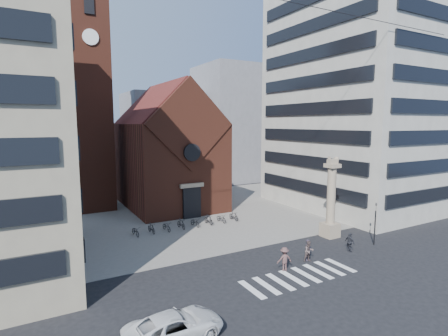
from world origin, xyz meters
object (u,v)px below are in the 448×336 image
at_px(pedestrian_0, 308,250).
at_px(pedestrian_2, 350,242).
at_px(lion_column, 331,205).
at_px(traffic_light, 375,223).
at_px(white_car, 175,327).
at_px(pedestrian_1, 309,251).
at_px(scooter_0, 136,231).

relative_size(pedestrian_0, pedestrian_2, 1.03).
bearing_deg(lion_column, pedestrian_0, -150.07).
distance_m(lion_column, traffic_light, 4.62).
bearing_deg(pedestrian_2, white_car, 103.44).
xyz_separation_m(traffic_light, white_car, (-23.12, -4.88, -1.50)).
height_order(pedestrian_1, scooter_0, pedestrian_1).
bearing_deg(traffic_light, white_car, -168.08).
height_order(traffic_light, scooter_0, traffic_light).
distance_m(lion_column, white_car, 23.07).
bearing_deg(traffic_light, pedestrian_1, -179.63).
distance_m(traffic_light, pedestrian_0, 8.64).
height_order(white_car, pedestrian_1, pedestrian_1).
xyz_separation_m(pedestrian_1, pedestrian_2, (5.05, -0.08, -0.04)).
distance_m(white_car, pedestrian_0, 15.45).
height_order(lion_column, pedestrian_1, lion_column).
distance_m(traffic_light, scooter_0, 24.83).
bearing_deg(traffic_light, scooter_0, 144.66).
bearing_deg(white_car, pedestrian_2, -79.25).
distance_m(traffic_light, pedestrian_2, 3.92).
xyz_separation_m(white_car, scooter_0, (2.91, 19.21, -0.23)).
bearing_deg(white_car, pedestrian_0, -73.64).
xyz_separation_m(pedestrian_1, scooter_0, (-11.49, 14.38, -0.39)).
relative_size(traffic_light, white_car, 0.76).
height_order(traffic_light, pedestrian_0, traffic_light).
bearing_deg(pedestrian_2, pedestrian_0, 85.41).
bearing_deg(pedestrian_2, lion_column, -22.31).
xyz_separation_m(traffic_light, scooter_0, (-20.20, 14.33, -1.73)).
bearing_deg(scooter_0, white_car, -104.59).
relative_size(white_car, pedestrian_0, 3.04).
distance_m(pedestrian_1, scooter_0, 18.41).
bearing_deg(scooter_0, traffic_light, -41.31).
relative_size(pedestrian_0, pedestrian_1, 0.99).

